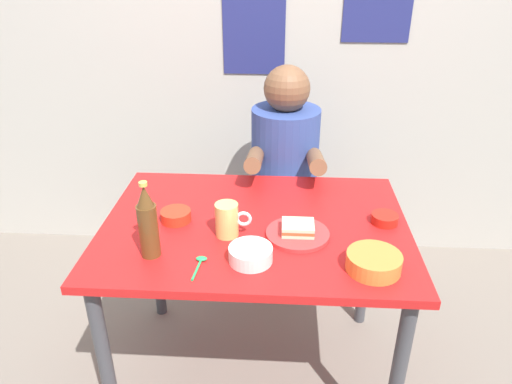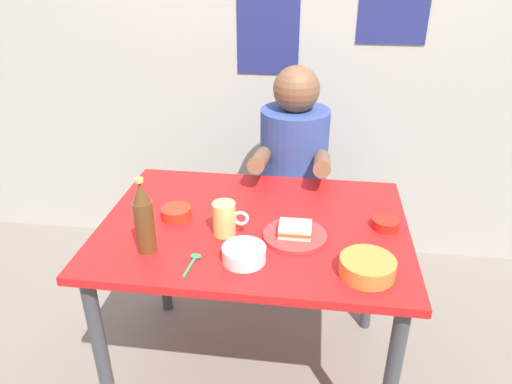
{
  "view_description": "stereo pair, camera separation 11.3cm",
  "coord_description": "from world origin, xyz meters",
  "px_view_note": "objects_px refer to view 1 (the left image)",
  "views": [
    {
      "loc": [
        0.09,
        -1.48,
        1.63
      ],
      "look_at": [
        0.0,
        0.05,
        0.84
      ],
      "focal_mm": 33.48,
      "sensor_mm": 36.0,
      "label": 1
    },
    {
      "loc": [
        0.2,
        -1.47,
        1.63
      ],
      "look_at": [
        0.0,
        0.05,
        0.84
      ],
      "focal_mm": 33.48,
      "sensor_mm": 36.0,
      "label": 2
    }
  ],
  "objects_px": {
    "dining_table": "(255,244)",
    "stool": "(283,226)",
    "beer_mug": "(228,220)",
    "plate_orange": "(298,234)",
    "person_seated": "(285,152)",
    "sandwich": "(298,228)",
    "sauce_bowl_chili": "(176,215)",
    "beer_bottle": "(148,223)"
  },
  "relations": [
    {
      "from": "stool",
      "to": "sandwich",
      "type": "relative_size",
      "value": 4.09
    },
    {
      "from": "person_seated",
      "to": "beer_mug",
      "type": "xyz_separation_m",
      "value": [
        -0.19,
        -0.7,
        0.03
      ]
    },
    {
      "from": "person_seated",
      "to": "sandwich",
      "type": "xyz_separation_m",
      "value": [
        0.05,
        -0.7,
        0.01
      ]
    },
    {
      "from": "person_seated",
      "to": "beer_bottle",
      "type": "bearing_deg",
      "value": -117.08
    },
    {
      "from": "beer_bottle",
      "to": "person_seated",
      "type": "bearing_deg",
      "value": 62.92
    },
    {
      "from": "beer_bottle",
      "to": "stool",
      "type": "bearing_deg",
      "value": 63.23
    },
    {
      "from": "stool",
      "to": "sauce_bowl_chili",
      "type": "bearing_deg",
      "value": -122.12
    },
    {
      "from": "stool",
      "to": "beer_mug",
      "type": "bearing_deg",
      "value": -105.09
    },
    {
      "from": "sauce_bowl_chili",
      "to": "person_seated",
      "type": "bearing_deg",
      "value": 57.41
    },
    {
      "from": "person_seated",
      "to": "plate_orange",
      "type": "height_order",
      "value": "person_seated"
    },
    {
      "from": "beer_mug",
      "to": "sauce_bowl_chili",
      "type": "height_order",
      "value": "beer_mug"
    },
    {
      "from": "dining_table",
      "to": "sauce_bowl_chili",
      "type": "xyz_separation_m",
      "value": [
        -0.29,
        0.0,
        0.12
      ]
    },
    {
      "from": "dining_table",
      "to": "sandwich",
      "type": "distance_m",
      "value": 0.21
    },
    {
      "from": "person_seated",
      "to": "beer_bottle",
      "type": "xyz_separation_m",
      "value": [
        -0.43,
        -0.84,
        0.09
      ]
    },
    {
      "from": "dining_table",
      "to": "beer_mug",
      "type": "distance_m",
      "value": 0.2
    },
    {
      "from": "dining_table",
      "to": "beer_mug",
      "type": "xyz_separation_m",
      "value": [
        -0.09,
        -0.09,
        0.15
      ]
    },
    {
      "from": "sandwich",
      "to": "sauce_bowl_chili",
      "type": "xyz_separation_m",
      "value": [
        -0.44,
        0.08,
        -0.01
      ]
    },
    {
      "from": "beer_mug",
      "to": "person_seated",
      "type": "bearing_deg",
      "value": 74.68
    },
    {
      "from": "person_seated",
      "to": "plate_orange",
      "type": "relative_size",
      "value": 3.27
    },
    {
      "from": "stool",
      "to": "sauce_bowl_chili",
      "type": "relative_size",
      "value": 4.09
    },
    {
      "from": "sandwich",
      "to": "dining_table",
      "type": "bearing_deg",
      "value": 153.17
    },
    {
      "from": "plate_orange",
      "to": "beer_mug",
      "type": "xyz_separation_m",
      "value": [
        -0.24,
        -0.01,
        0.05
      ]
    },
    {
      "from": "sandwich",
      "to": "beer_bottle",
      "type": "relative_size",
      "value": 0.42
    },
    {
      "from": "sandwich",
      "to": "person_seated",
      "type": "bearing_deg",
      "value": 93.95
    },
    {
      "from": "plate_orange",
      "to": "sauce_bowl_chili",
      "type": "bearing_deg",
      "value": 169.56
    },
    {
      "from": "dining_table",
      "to": "sandwich",
      "type": "height_order",
      "value": "sandwich"
    },
    {
      "from": "sandwich",
      "to": "beer_mug",
      "type": "relative_size",
      "value": 0.87
    },
    {
      "from": "stool",
      "to": "beer_bottle",
      "type": "bearing_deg",
      "value": -116.77
    },
    {
      "from": "beer_mug",
      "to": "plate_orange",
      "type": "bearing_deg",
      "value": 2.0
    },
    {
      "from": "dining_table",
      "to": "beer_mug",
      "type": "relative_size",
      "value": 8.73
    },
    {
      "from": "plate_orange",
      "to": "beer_bottle",
      "type": "relative_size",
      "value": 0.84
    },
    {
      "from": "dining_table",
      "to": "beer_mug",
      "type": "height_order",
      "value": "beer_mug"
    },
    {
      "from": "beer_mug",
      "to": "beer_bottle",
      "type": "relative_size",
      "value": 0.48
    },
    {
      "from": "person_seated",
      "to": "beer_mug",
      "type": "bearing_deg",
      "value": -105.32
    },
    {
      "from": "dining_table",
      "to": "stool",
      "type": "bearing_deg",
      "value": 80.65
    },
    {
      "from": "person_seated",
      "to": "plate_orange",
      "type": "distance_m",
      "value": 0.7
    },
    {
      "from": "plate_orange",
      "to": "beer_mug",
      "type": "relative_size",
      "value": 1.75
    },
    {
      "from": "person_seated",
      "to": "beer_bottle",
      "type": "relative_size",
      "value": 2.75
    },
    {
      "from": "dining_table",
      "to": "plate_orange",
      "type": "distance_m",
      "value": 0.2
    },
    {
      "from": "dining_table",
      "to": "sauce_bowl_chili",
      "type": "height_order",
      "value": "sauce_bowl_chili"
    },
    {
      "from": "dining_table",
      "to": "beer_bottle",
      "type": "height_order",
      "value": "beer_bottle"
    },
    {
      "from": "beer_bottle",
      "to": "sauce_bowl_chili",
      "type": "bearing_deg",
      "value": 81.0
    }
  ]
}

